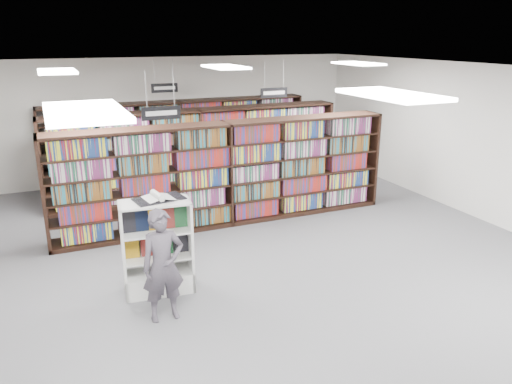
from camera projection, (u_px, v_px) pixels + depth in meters
name	position (u px, v px, depth m)	size (l,w,h in m)	color
floor	(268.00, 260.00, 8.68)	(12.00, 12.00, 0.00)	#4D4D52
ceiling	(269.00, 72.00, 7.71)	(10.00, 12.00, 0.10)	white
wall_back	(176.00, 118.00, 13.45)	(10.00, 0.10, 3.20)	silver
wall_right	(493.00, 146.00, 10.08)	(0.10, 12.00, 3.20)	silver
bookshelf_row_near	(227.00, 174.00, 10.11)	(7.00, 0.60, 2.10)	black
bookshelf_row_mid	(198.00, 153.00, 11.87)	(7.00, 0.60, 2.10)	black
bookshelf_row_far	(180.00, 140.00, 13.36)	(7.00, 0.60, 2.10)	black
aisle_sign_left	(161.00, 112.00, 8.23)	(0.65, 0.02, 0.80)	#B2B2B7
aisle_sign_right	(274.00, 92.00, 11.11)	(0.65, 0.02, 0.80)	#B2B2B7
aisle_sign_center	(165.00, 87.00, 12.11)	(0.65, 0.02, 0.80)	#B2B2B7
troffer_front_left	(84.00, 112.00, 3.97)	(0.60, 1.20, 0.04)	white
troffer_front_center	(392.00, 95.00, 5.10)	(0.60, 1.20, 0.04)	white
troffer_back_left	(57.00, 71.00, 8.35)	(0.60, 1.20, 0.04)	white
troffer_back_center	(225.00, 67.00, 9.48)	(0.60, 1.20, 0.04)	white
troffer_back_right	(358.00, 64.00, 10.61)	(0.60, 1.20, 0.04)	white
endcap_display	(158.00, 260.00, 7.54)	(1.07, 0.62, 1.44)	silver
open_book	(158.00, 197.00, 7.31)	(0.77, 0.52, 0.13)	black
shopper	(163.00, 266.00, 6.68)	(0.58, 0.38, 1.58)	#48434C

